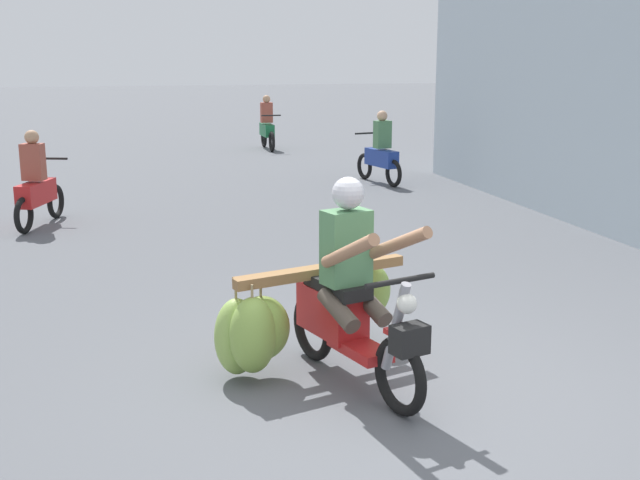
# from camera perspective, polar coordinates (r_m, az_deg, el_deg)

# --- Properties ---
(ground_plane) EXTENTS (120.00, 120.00, 0.00)m
(ground_plane) POSITION_cam_1_polar(r_m,az_deg,el_deg) (5.88, 6.41, -11.60)
(ground_plane) COLOR #56595E
(motorbike_main_loaded) EXTENTS (1.71, 1.97, 1.58)m
(motorbike_main_loaded) POSITION_cam_1_polar(r_m,az_deg,el_deg) (6.18, -0.71, -5.05)
(motorbike_main_loaded) COLOR black
(motorbike_main_loaded) RESTS_ON ground
(motorbike_distant_ahead_left) EXTENTS (0.59, 1.60, 1.40)m
(motorbike_distant_ahead_left) POSITION_cam_1_polar(r_m,az_deg,el_deg) (15.52, 4.34, 6.10)
(motorbike_distant_ahead_left) COLOR black
(motorbike_distant_ahead_left) RESTS_ON ground
(motorbike_distant_ahead_right) EXTENTS (0.71, 1.56, 1.40)m
(motorbike_distant_ahead_right) POSITION_cam_1_polar(r_m,az_deg,el_deg) (12.24, -19.48, 3.51)
(motorbike_distant_ahead_right) COLOR black
(motorbike_distant_ahead_right) RESTS_ON ground
(motorbike_distant_far_ahead) EXTENTS (0.50, 1.62, 1.40)m
(motorbike_distant_far_ahead) POSITION_cam_1_polar(r_m,az_deg,el_deg) (21.23, -3.78, 7.99)
(motorbike_distant_far_ahead) COLOR black
(motorbike_distant_far_ahead) RESTS_ON ground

